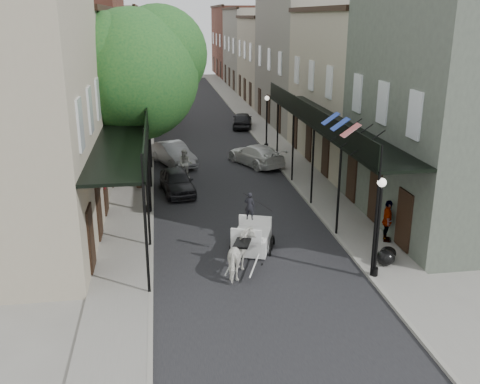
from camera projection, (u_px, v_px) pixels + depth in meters
name	position (u px, v px, depth m)	size (l,w,h in m)	color
ground	(254.00, 262.00, 20.84)	(140.00, 140.00, 0.00)	gray
road	(207.00, 145.00, 39.61)	(8.00, 90.00, 0.01)	black
sidewalk_left	(138.00, 147.00, 38.88)	(2.20, 90.00, 0.12)	gray
sidewalk_right	(273.00, 142.00, 40.30)	(2.20, 90.00, 0.12)	gray
building_row_left	(96.00, 63.00, 46.12)	(5.00, 80.00, 10.50)	#A59A84
building_row_right	(290.00, 60.00, 48.57)	(5.00, 80.00, 10.50)	gray
gallery_left	(130.00, 128.00, 25.43)	(2.20, 18.05, 4.88)	black
gallery_right	(324.00, 122.00, 26.80)	(2.20, 18.05, 4.88)	black
tree_near	(141.00, 69.00, 27.75)	(7.31, 6.80, 9.63)	#382619
tree_far	(145.00, 61.00, 41.09)	(6.45, 6.00, 8.61)	#382619
lamppost_right_near	(378.00, 226.00, 18.90)	(0.32, 0.32, 3.71)	black
lamppost_left	(147.00, 173.00, 25.24)	(0.32, 0.32, 3.71)	black
lamppost_right_far	(267.00, 121.00, 37.67)	(0.32, 0.32, 3.71)	black
horse	(242.00, 255.00, 19.55)	(0.88, 1.92, 1.62)	white
carriage	(253.00, 223.00, 21.83)	(2.20, 2.71, 2.72)	black
pedestrian_walking	(185.00, 164.00, 31.33)	(0.83, 0.65, 1.72)	beige
pedestrian_sidewalk_left	(128.00, 128.00, 41.22)	(0.96, 0.55, 1.49)	gray
pedestrian_sidewalk_right	(387.00, 221.00, 22.19)	(1.05, 0.44, 1.80)	gray
car_left_near	(177.00, 181.00, 28.71)	(1.55, 3.86, 1.31)	black
car_left_mid	(173.00, 154.00, 34.15)	(1.52, 4.35, 1.43)	gray
car_left_far	(167.00, 109.00, 50.47)	(2.41, 5.24, 1.45)	black
car_right_near	(256.00, 155.00, 34.14)	(1.87, 4.61, 1.34)	silver
car_right_far	(242.00, 120.00, 45.47)	(1.60, 3.97, 1.35)	black
trash_bags	(387.00, 256.00, 20.43)	(0.97, 1.12, 0.60)	black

